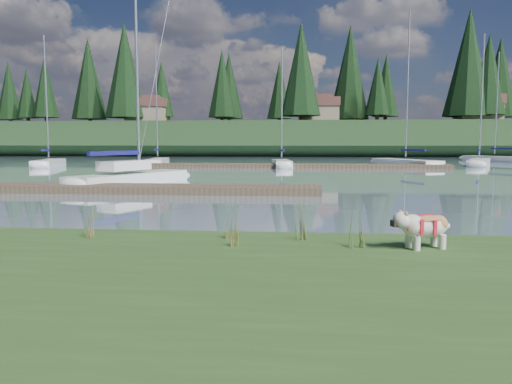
# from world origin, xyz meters

# --- Properties ---
(ground) EXTENTS (200.00, 200.00, 0.00)m
(ground) POSITION_xyz_m (0.00, 30.00, 0.00)
(ground) COLOR #8097A8
(ground) RESTS_ON ground
(ridge) EXTENTS (200.00, 20.00, 5.00)m
(ridge) POSITION_xyz_m (0.00, 73.00, 2.50)
(ridge) COLOR #1C3519
(ridge) RESTS_ON ground
(bulldog) EXTENTS (1.02, 0.64, 0.60)m
(bulldog) POSITION_xyz_m (5.17, -2.75, 0.73)
(bulldog) COLOR silver
(bulldog) RESTS_ON bank
(sailboat_main) EXTENTS (4.46, 8.12, 11.73)m
(sailboat_main) POSITION_xyz_m (-4.77, 13.11, 0.42)
(sailboat_main) COLOR white
(sailboat_main) RESTS_ON ground
(dock_near) EXTENTS (16.00, 2.00, 0.30)m
(dock_near) POSITION_xyz_m (-4.00, 9.00, 0.15)
(dock_near) COLOR #4C3D2C
(dock_near) RESTS_ON ground
(dock_far) EXTENTS (26.00, 2.20, 0.30)m
(dock_far) POSITION_xyz_m (2.00, 30.00, 0.15)
(dock_far) COLOR #4C3D2C
(dock_far) RESTS_ON ground
(sailboat_bg_0) EXTENTS (3.51, 7.81, 11.18)m
(sailboat_bg_0) POSITION_xyz_m (-18.67, 31.08, 0.32)
(sailboat_bg_0) COLOR white
(sailboat_bg_0) RESTS_ON ground
(sailboat_bg_1) EXTENTS (2.57, 7.39, 10.91)m
(sailboat_bg_1) POSITION_xyz_m (-10.11, 34.85, 0.33)
(sailboat_bg_1) COLOR white
(sailboat_bg_1) RESTS_ON ground
(sailboat_bg_2) EXTENTS (2.07, 6.63, 9.97)m
(sailboat_bg_2) POSITION_xyz_m (1.47, 31.70, 0.33)
(sailboat_bg_2) COLOR white
(sailboat_bg_2) RESTS_ON ground
(sailboat_bg_3) EXTENTS (5.30, 9.19, 13.42)m
(sailboat_bg_3) POSITION_xyz_m (11.96, 34.66, 0.32)
(sailboat_bg_3) COLOR white
(sailboat_bg_3) RESTS_ON ground
(sailboat_bg_4) EXTENTS (4.36, 7.87, 11.60)m
(sailboat_bg_4) POSITION_xyz_m (19.21, 35.88, 0.33)
(sailboat_bg_4) COLOR white
(sailboat_bg_4) RESTS_ON ground
(sailboat_bg_5) EXTENTS (5.63, 8.00, 11.86)m
(sailboat_bg_5) POSITION_xyz_m (23.83, 46.54, 0.32)
(sailboat_bg_5) COLOR white
(sailboat_bg_5) RESTS_ON ground
(weed_0) EXTENTS (0.17, 0.14, 0.67)m
(weed_0) POSITION_xyz_m (-0.52, -2.31, 0.63)
(weed_0) COLOR #475B23
(weed_0) RESTS_ON bank
(weed_1) EXTENTS (0.17, 0.14, 0.48)m
(weed_1) POSITION_xyz_m (2.00, -2.24, 0.55)
(weed_1) COLOR #475B23
(weed_1) RESTS_ON bank
(weed_2) EXTENTS (0.17, 0.14, 0.73)m
(weed_2) POSITION_xyz_m (3.19, -2.27, 0.66)
(weed_2) COLOR #475B23
(weed_2) RESTS_ON bank
(weed_4) EXTENTS (0.17, 0.14, 0.41)m
(weed_4) POSITION_xyz_m (2.13, -2.85, 0.52)
(weed_4) COLOR #475B23
(weed_4) RESTS_ON bank
(weed_5) EXTENTS (0.17, 0.14, 0.63)m
(weed_5) POSITION_xyz_m (4.12, -2.79, 0.61)
(weed_5) COLOR #475B23
(weed_5) RESTS_ON bank
(mud_lip) EXTENTS (60.00, 0.50, 0.14)m
(mud_lip) POSITION_xyz_m (0.00, -1.60, 0.07)
(mud_lip) COLOR #33281C
(mud_lip) RESTS_ON ground
(conifer_1) EXTENTS (4.40, 4.40, 11.30)m
(conifer_1) POSITION_xyz_m (-40.00, 71.00, 11.28)
(conifer_1) COLOR #382619
(conifer_1) RESTS_ON ridge
(conifer_2) EXTENTS (6.60, 6.60, 16.05)m
(conifer_2) POSITION_xyz_m (-25.00, 68.00, 13.54)
(conifer_2) COLOR #382619
(conifer_2) RESTS_ON ridge
(conifer_3) EXTENTS (4.84, 4.84, 12.25)m
(conifer_3) POSITION_xyz_m (-10.00, 72.00, 11.74)
(conifer_3) COLOR #382619
(conifer_3) RESTS_ON ridge
(conifer_4) EXTENTS (6.16, 6.16, 15.10)m
(conifer_4) POSITION_xyz_m (3.00, 66.00, 13.09)
(conifer_4) COLOR #382619
(conifer_4) RESTS_ON ridge
(conifer_5) EXTENTS (3.96, 3.96, 10.35)m
(conifer_5) POSITION_xyz_m (15.00, 70.00, 10.83)
(conifer_5) COLOR #382619
(conifer_5) RESTS_ON ridge
(conifer_6) EXTENTS (7.04, 7.04, 17.00)m
(conifer_6) POSITION_xyz_m (28.00, 68.00, 13.99)
(conifer_6) COLOR #382619
(conifer_6) RESTS_ON ridge
(house_0) EXTENTS (6.30, 5.30, 4.65)m
(house_0) POSITION_xyz_m (-22.00, 70.00, 7.31)
(house_0) COLOR gray
(house_0) RESTS_ON ridge
(house_1) EXTENTS (6.30, 5.30, 4.65)m
(house_1) POSITION_xyz_m (6.00, 71.00, 7.31)
(house_1) COLOR gray
(house_1) RESTS_ON ridge
(house_2) EXTENTS (6.30, 5.30, 4.65)m
(house_2) POSITION_xyz_m (30.00, 69.00, 7.31)
(house_2) COLOR gray
(house_2) RESTS_ON ridge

